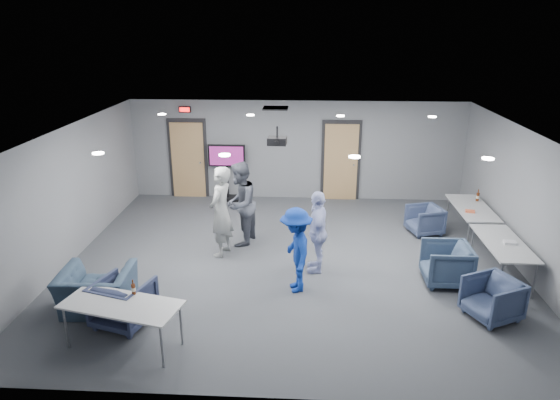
# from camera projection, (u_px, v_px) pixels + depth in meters

# --- Properties ---
(floor) EXTENTS (9.00, 9.00, 0.00)m
(floor) POSITION_uv_depth(u_px,v_px,m) (292.00, 261.00, 10.25)
(floor) COLOR #3D4145
(floor) RESTS_ON ground
(ceiling) EXTENTS (9.00, 9.00, 0.00)m
(ceiling) POSITION_uv_depth(u_px,v_px,m) (293.00, 131.00, 9.35)
(ceiling) COLOR silver
(ceiling) RESTS_ON wall_back
(wall_back) EXTENTS (9.00, 0.02, 2.70)m
(wall_back) POSITION_uv_depth(u_px,v_px,m) (297.00, 151.00, 13.57)
(wall_back) COLOR slate
(wall_back) RESTS_ON floor
(wall_front) EXTENTS (9.00, 0.02, 2.70)m
(wall_front) POSITION_uv_depth(u_px,v_px,m) (282.00, 308.00, 6.03)
(wall_front) COLOR slate
(wall_front) RESTS_ON floor
(wall_left) EXTENTS (0.02, 8.00, 2.70)m
(wall_left) POSITION_uv_depth(u_px,v_px,m) (69.00, 195.00, 10.03)
(wall_left) COLOR slate
(wall_left) RESTS_ON floor
(wall_right) EXTENTS (0.02, 8.00, 2.70)m
(wall_right) POSITION_uv_depth(u_px,v_px,m) (526.00, 203.00, 9.57)
(wall_right) COLOR slate
(wall_right) RESTS_ON floor
(door_left) EXTENTS (1.06, 0.17, 2.24)m
(door_left) POSITION_uv_depth(u_px,v_px,m) (188.00, 159.00, 13.77)
(door_left) COLOR black
(door_left) RESTS_ON wall_back
(door_right) EXTENTS (1.06, 0.17, 2.24)m
(door_right) POSITION_uv_depth(u_px,v_px,m) (341.00, 162.00, 13.55)
(door_right) COLOR black
(door_right) RESTS_ON wall_back
(exit_sign) EXTENTS (0.32, 0.08, 0.16)m
(exit_sign) POSITION_uv_depth(u_px,v_px,m) (185.00, 109.00, 13.29)
(exit_sign) COLOR black
(exit_sign) RESTS_ON wall_back
(hvac_diffuser) EXTENTS (0.60, 0.60, 0.03)m
(hvac_diffuser) POSITION_uv_depth(u_px,v_px,m) (276.00, 108.00, 12.02)
(hvac_diffuser) COLOR black
(hvac_diffuser) RESTS_ON ceiling
(downlights) EXTENTS (6.18, 3.78, 0.02)m
(downlights) POSITION_uv_depth(u_px,v_px,m) (293.00, 132.00, 9.35)
(downlights) COLOR white
(downlights) RESTS_ON ceiling
(person_a) EXTENTS (0.62, 0.79, 1.91)m
(person_a) POSITION_uv_depth(u_px,v_px,m) (221.00, 212.00, 10.25)
(person_a) COLOR gray
(person_a) RESTS_ON floor
(person_b) EXTENTS (0.88, 1.03, 1.85)m
(person_b) POSITION_uv_depth(u_px,v_px,m) (240.00, 204.00, 10.79)
(person_b) COLOR #4D515C
(person_b) RESTS_ON floor
(person_c) EXTENTS (0.40, 0.96, 1.64)m
(person_c) POSITION_uv_depth(u_px,v_px,m) (318.00, 231.00, 9.62)
(person_c) COLOR silver
(person_c) RESTS_ON floor
(person_d) EXTENTS (0.78, 1.12, 1.58)m
(person_d) POSITION_uv_depth(u_px,v_px,m) (296.00, 250.00, 8.90)
(person_d) COLOR navy
(person_d) RESTS_ON floor
(chair_right_a) EXTENTS (0.88, 0.87, 0.65)m
(chair_right_a) POSITION_uv_depth(u_px,v_px,m) (425.00, 220.00, 11.51)
(chair_right_a) COLOR #3A4564
(chair_right_a) RESTS_ON floor
(chair_right_b) EXTENTS (0.86, 0.83, 0.77)m
(chair_right_b) POSITION_uv_depth(u_px,v_px,m) (446.00, 264.00, 9.26)
(chair_right_b) COLOR #384860
(chair_right_b) RESTS_ON floor
(chair_right_c) EXTENTS (1.02, 1.01, 0.70)m
(chair_right_c) POSITION_uv_depth(u_px,v_px,m) (492.00, 299.00, 8.16)
(chair_right_c) COLOR #3B4867
(chair_right_c) RESTS_ON floor
(chair_front_a) EXTENTS (1.03, 1.05, 0.77)m
(chair_front_a) POSITION_uv_depth(u_px,v_px,m) (123.00, 302.00, 8.00)
(chair_front_a) COLOR #323A57
(chair_front_a) RESTS_ON floor
(chair_front_b) EXTENTS (1.20, 1.06, 0.75)m
(chair_front_b) POSITION_uv_depth(u_px,v_px,m) (97.00, 291.00, 8.36)
(chair_front_b) COLOR #334558
(chair_front_b) RESTS_ON floor
(table_right_a) EXTENTS (0.75, 1.80, 0.73)m
(table_right_a) POSITION_uv_depth(u_px,v_px,m) (472.00, 209.00, 11.17)
(table_right_a) COLOR #B0B3B5
(table_right_a) RESTS_ON floor
(table_right_b) EXTENTS (0.74, 1.77, 0.73)m
(table_right_b) POSITION_uv_depth(u_px,v_px,m) (503.00, 244.00, 9.38)
(table_right_b) COLOR #B0B3B5
(table_right_b) RESTS_ON floor
(table_front_left) EXTENTS (1.88, 1.13, 0.73)m
(table_front_left) POSITION_uv_depth(u_px,v_px,m) (121.00, 306.00, 7.32)
(table_front_left) COLOR #B0B3B5
(table_front_left) RESTS_ON floor
(bottle_front) EXTENTS (0.06, 0.06, 0.24)m
(bottle_front) POSITION_uv_depth(u_px,v_px,m) (133.00, 289.00, 7.53)
(bottle_front) COLOR #54250E
(bottle_front) RESTS_ON table_front_left
(bottle_right) EXTENTS (0.07, 0.07, 0.28)m
(bottle_right) POSITION_uv_depth(u_px,v_px,m) (478.00, 197.00, 11.51)
(bottle_right) COLOR #54250E
(bottle_right) RESTS_ON table_right_a
(snack_box) EXTENTS (0.22, 0.17, 0.04)m
(snack_box) POSITION_uv_depth(u_px,v_px,m) (470.00, 211.00, 10.85)
(snack_box) COLOR #D55A35
(snack_box) RESTS_ON table_right_a
(wrapper) EXTENTS (0.23, 0.17, 0.05)m
(wrapper) POSITION_uv_depth(u_px,v_px,m) (510.00, 242.00, 9.29)
(wrapper) COLOR silver
(wrapper) RESTS_ON table_right_b
(tv_stand) EXTENTS (1.01, 0.48, 1.54)m
(tv_stand) POSITION_uv_depth(u_px,v_px,m) (227.00, 169.00, 13.58)
(tv_stand) COLOR black
(tv_stand) RESTS_ON floor
(projector) EXTENTS (0.39, 0.37, 0.36)m
(projector) POSITION_uv_depth(u_px,v_px,m) (277.00, 141.00, 9.94)
(projector) COLOR black
(projector) RESTS_ON ceiling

